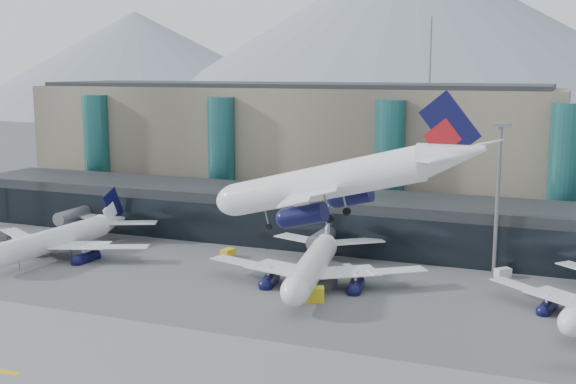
% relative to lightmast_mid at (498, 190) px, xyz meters
% --- Properties ---
extents(ground, '(900.00, 900.00, 0.00)m').
position_rel_lightmast_mid_xyz_m(ground, '(-30.00, -48.00, -14.42)').
color(ground, '#515154').
rests_on(ground, ground).
extents(concourse, '(170.00, 27.00, 10.00)m').
position_rel_lightmast_mid_xyz_m(concourse, '(-30.02, 9.73, -9.45)').
color(concourse, black).
rests_on(concourse, ground).
extents(terminal_main, '(130.00, 30.00, 31.00)m').
position_rel_lightmast_mid_xyz_m(terminal_main, '(-55.00, 42.00, 1.03)').
color(terminal_main, gray).
rests_on(terminal_main, ground).
extents(teal_towers, '(116.40, 19.40, 46.00)m').
position_rel_lightmast_mid_xyz_m(teal_towers, '(-44.99, 26.01, -0.41)').
color(teal_towers, '#236261').
rests_on(teal_towers, ground).
extents(mountain_ridge, '(910.00, 400.00, 110.00)m').
position_rel_lightmast_mid_xyz_m(mountain_ridge, '(-14.03, 332.00, 31.33)').
color(mountain_ridge, gray).
rests_on(mountain_ridge, ground).
extents(lightmast_mid, '(3.00, 1.20, 25.60)m').
position_rel_lightmast_mid_xyz_m(lightmast_mid, '(0.00, 0.00, 0.00)').
color(lightmast_mid, slate).
rests_on(lightmast_mid, ground).
extents(hero_jet, '(33.20, 33.38, 10.81)m').
position_rel_lightmast_mid_xyz_m(hero_jet, '(-10.82, -50.46, 9.34)').
color(hero_jet, white).
rests_on(hero_jet, ground).
extents(jet_parked_left, '(37.33, 36.62, 12.04)m').
position_rel_lightmast_mid_xyz_m(jet_parked_left, '(-76.27, -15.49, -9.86)').
color(jet_parked_left, white).
rests_on(jet_parked_left, ground).
extents(jet_parked_mid, '(37.46, 37.83, 12.23)m').
position_rel_lightmast_mid_xyz_m(jet_parked_mid, '(-26.81, -15.48, -9.79)').
color(jet_parked_mid, white).
rests_on(jet_parked_mid, ground).
extents(veh_a, '(3.19, 2.03, 1.69)m').
position_rel_lightmast_mid_xyz_m(veh_a, '(-82.93, -20.70, -13.57)').
color(veh_a, silver).
rests_on(veh_a, ground).
extents(veh_b, '(2.10, 3.00, 1.60)m').
position_rel_lightmast_mid_xyz_m(veh_b, '(-46.86, -7.63, -13.62)').
color(veh_b, gold).
rests_on(veh_b, ground).
extents(veh_c, '(3.79, 2.78, 1.88)m').
position_rel_lightmast_mid_xyz_m(veh_c, '(-24.10, -18.33, -13.48)').
color(veh_c, '#525257').
rests_on(veh_c, ground).
extents(veh_d, '(2.91, 2.91, 1.53)m').
position_rel_lightmast_mid_xyz_m(veh_d, '(1.68, -2.00, -13.65)').
color(veh_d, silver).
rests_on(veh_d, ground).
extents(veh_f, '(3.43, 4.22, 2.08)m').
position_rel_lightmast_mid_xyz_m(veh_f, '(-96.26, -11.28, -13.38)').
color(veh_f, '#525257').
rests_on(veh_f, ground).
extents(veh_g, '(2.72, 2.79, 1.44)m').
position_rel_lightmast_mid_xyz_m(veh_g, '(-23.00, -9.51, -13.70)').
color(veh_g, silver).
rests_on(veh_g, ground).
extents(veh_h, '(4.45, 3.36, 2.19)m').
position_rel_lightmast_mid_xyz_m(veh_h, '(-23.92, -25.86, -13.32)').
color(veh_h, gold).
rests_on(veh_h, ground).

